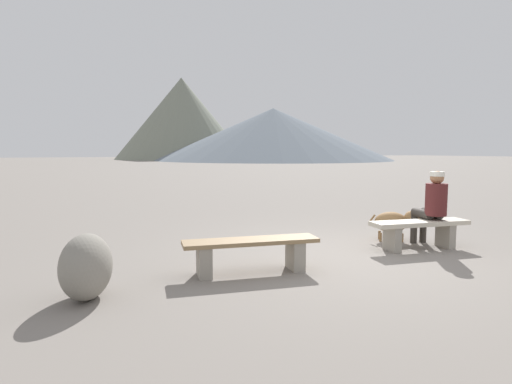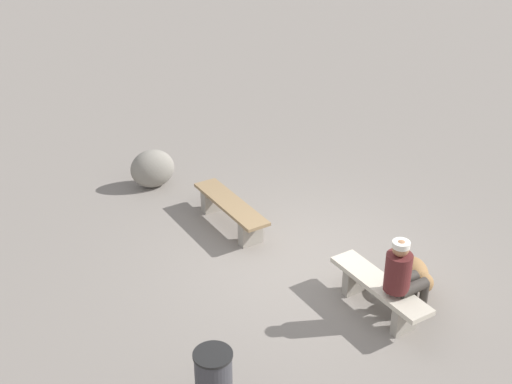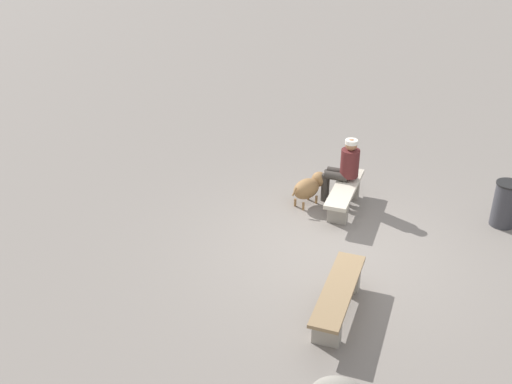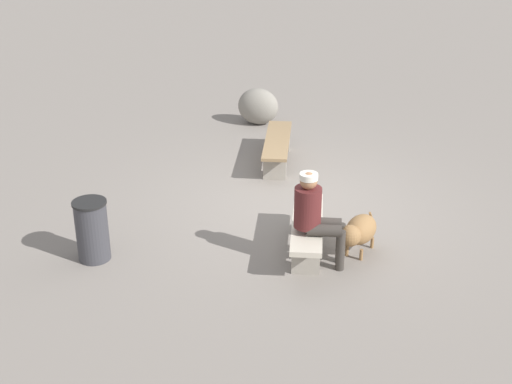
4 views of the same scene
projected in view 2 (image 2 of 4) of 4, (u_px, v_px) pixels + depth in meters
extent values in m
cube|color=gray|center=(309.00, 267.00, 10.04)|extent=(210.00, 210.00, 0.06)
cube|color=gray|center=(213.00, 200.00, 11.37)|extent=(0.21, 0.38, 0.39)
cube|color=gray|center=(251.00, 232.00, 10.47)|extent=(0.21, 0.38, 0.39)
cube|color=#8C704C|center=(231.00, 204.00, 10.82)|extent=(1.78, 0.65, 0.05)
cube|color=gray|center=(355.00, 280.00, 9.37)|extent=(0.17, 0.36, 0.39)
cube|color=gray|center=(404.00, 319.00, 8.63)|extent=(0.17, 0.36, 0.39)
cube|color=beige|center=(380.00, 285.00, 8.89)|extent=(1.65, 0.62, 0.07)
cylinder|color=#511E1E|center=(398.00, 272.00, 8.50)|extent=(0.33, 0.33, 0.51)
sphere|color=#A3704C|center=(401.00, 248.00, 8.34)|extent=(0.21, 0.21, 0.21)
cylinder|color=silver|center=(401.00, 244.00, 8.31)|extent=(0.22, 0.22, 0.07)
cylinder|color=#38332D|center=(413.00, 288.00, 8.65)|extent=(0.22, 0.44, 0.15)
cylinder|color=#38332D|center=(423.00, 299.00, 8.87)|extent=(0.11, 0.11, 0.53)
cylinder|color=#38332D|center=(404.00, 280.00, 8.79)|extent=(0.22, 0.44, 0.15)
cylinder|color=#38332D|center=(414.00, 292.00, 9.01)|extent=(0.11, 0.11, 0.53)
ellipsoid|color=olive|center=(414.00, 272.00, 9.31)|extent=(0.66, 0.61, 0.36)
sphere|color=olive|center=(423.00, 283.00, 8.97)|extent=(0.27, 0.27, 0.27)
cylinder|color=olive|center=(423.00, 294.00, 9.28)|extent=(0.04, 0.04, 0.15)
cylinder|color=olive|center=(409.00, 295.00, 9.26)|extent=(0.04, 0.04, 0.15)
cylinder|color=olive|center=(415.00, 279.00, 9.60)|extent=(0.04, 0.04, 0.15)
cylinder|color=olive|center=(402.00, 280.00, 9.58)|extent=(0.04, 0.04, 0.15)
cylinder|color=olive|center=(408.00, 256.00, 9.56)|extent=(0.12, 0.09, 0.15)
cylinder|color=#38383D|center=(214.00, 383.00, 7.37)|extent=(0.41, 0.41, 0.77)
cylinder|color=black|center=(213.00, 355.00, 7.18)|extent=(0.43, 0.43, 0.03)
ellipsoid|color=gray|center=(152.00, 169.00, 12.05)|extent=(0.74, 0.90, 0.70)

